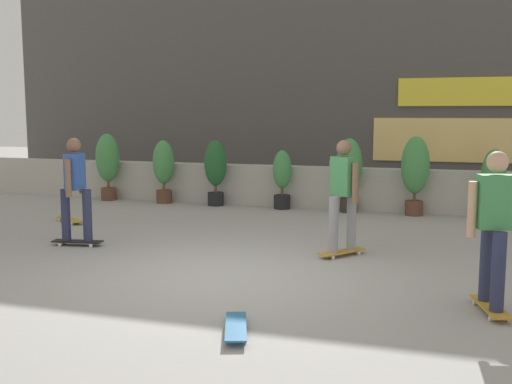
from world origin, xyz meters
TOP-DOWN VIEW (x-y plane):
  - ground_plane at (0.00, 0.00)m, footprint 48.00×48.00m
  - planter_wall at (0.00, 6.00)m, footprint 18.00×0.40m
  - building_backdrop at (0.00, 10.00)m, footprint 20.00×2.08m
  - potted_plant_0 at (-5.01, 5.55)m, footprint 0.56×0.56m
  - potted_plant_1 at (-3.54, 5.55)m, footprint 0.49×0.49m
  - potted_plant_2 at (-2.25, 5.55)m, footprint 0.50×0.50m
  - potted_plant_3 at (-0.70, 5.55)m, footprint 0.40×0.40m
  - potted_plant_4 at (0.75, 5.55)m, footprint 0.54×0.54m
  - potted_plant_5 at (2.09, 5.55)m, footprint 0.57×0.57m
  - potted_plant_6 at (3.59, 5.55)m, footprint 0.46×0.46m
  - skater_mid_plaza at (3.22, -0.50)m, footprint 0.54×0.82m
  - skater_by_wall_left at (1.31, 1.55)m, footprint 0.63×0.76m
  - skater_foreground at (-2.80, 0.98)m, footprint 0.82×0.55m
  - skateboard_near_camera at (-4.11, 2.67)m, footprint 0.79×0.57m
  - skateboard_aside at (0.88, -1.88)m, footprint 0.45×0.82m

SIDE VIEW (x-z plane):
  - ground_plane at x=0.00m, z-range 0.00..0.00m
  - skateboard_near_camera at x=-4.11m, z-range 0.02..0.10m
  - skateboard_aside at x=0.88m, z-range 0.02..0.10m
  - planter_wall at x=0.00m, z-range 0.00..0.90m
  - potted_plant_3 at x=-0.70m, z-range 0.06..1.34m
  - potted_plant_6 at x=3.59m, z-range 0.10..1.49m
  - potted_plant_1 at x=-3.54m, z-range 0.11..1.57m
  - potted_plant_2 at x=-2.25m, z-range 0.12..1.59m
  - potted_plant_4 at x=0.75m, z-range 0.13..1.69m
  - potted_plant_0 at x=-5.01m, z-range 0.14..1.73m
  - skater_mid_plaza at x=3.22m, z-range 0.09..1.79m
  - skater_by_wall_left at x=1.31m, z-range 0.09..1.79m
  - skater_foreground at x=-2.80m, z-range 0.09..1.79m
  - potted_plant_5 at x=2.09m, z-range 0.14..1.75m
  - building_backdrop at x=0.00m, z-range 0.00..6.50m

